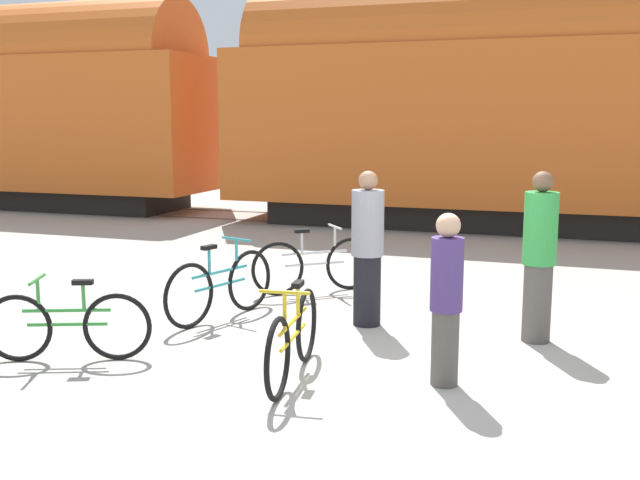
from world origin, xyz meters
TOP-DOWN VIEW (x-y plane):
  - ground_plane at (0.00, 0.00)m, footprint 80.00×80.00m
  - freight_train at (0.00, 9.94)m, footprint 39.84×2.98m
  - rail_near at (0.00, 9.22)m, footprint 51.84×0.07m
  - rail_far at (0.00, 10.65)m, footprint 51.84×0.07m
  - bicycle_silver at (-1.97, 2.84)m, footprint 1.44×1.19m
  - bicycle_teal at (-2.59, 1.18)m, footprint 0.61×1.73m
  - bicycle_yellow at (-1.01, -0.49)m, footprint 0.46×1.80m
  - bicycle_green at (-3.32, -0.74)m, footprint 1.56×0.67m
  - person_in_purple at (0.35, -0.19)m, footprint 0.29×0.29m
  - person_in_grey at (-0.86, 1.50)m, footprint 0.38×0.38m
  - person_in_green at (1.06, 1.48)m, footprint 0.36×0.36m

SIDE VIEW (x-z plane):
  - ground_plane at x=0.00m, z-range 0.00..0.00m
  - rail_near at x=0.00m, z-range 0.00..0.01m
  - rail_far at x=0.00m, z-range 0.00..0.01m
  - bicycle_green at x=-3.32m, z-range -0.06..0.79m
  - bicycle_yellow at x=-1.01m, z-range -0.07..0.84m
  - bicycle_silver at x=-1.97m, z-range -0.07..0.86m
  - bicycle_teal at x=-2.59m, z-range -0.07..0.88m
  - person_in_purple at x=0.35m, z-range 0.02..1.59m
  - person_in_grey at x=-0.86m, z-range 0.00..1.80m
  - person_in_green at x=1.06m, z-range 0.00..1.85m
  - freight_train at x=0.00m, z-range 0.13..5.45m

